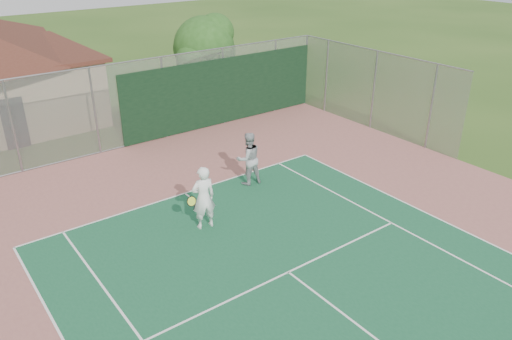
% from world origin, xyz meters
% --- Properties ---
extents(back_fence, '(20.08, 0.11, 3.53)m').
position_xyz_m(back_fence, '(2.11, 16.98, 1.67)').
color(back_fence, gray).
rests_on(back_fence, ground).
extents(side_fence_right, '(0.08, 9.00, 3.50)m').
position_xyz_m(side_fence_right, '(10.00, 12.50, 1.75)').
color(side_fence_right, gray).
rests_on(side_fence_right, ground).
extents(tree, '(3.39, 3.22, 4.73)m').
position_xyz_m(tree, '(5.28, 18.91, 3.11)').
color(tree, '#3C2515').
rests_on(tree, ground).
extents(player_white_front, '(1.11, 0.70, 1.98)m').
position_xyz_m(player_white_front, '(-0.58, 9.63, 0.99)').
color(player_white_front, white).
rests_on(player_white_front, ground).
extents(player_grey_back, '(1.02, 0.85, 1.90)m').
position_xyz_m(player_grey_back, '(2.20, 11.21, 0.95)').
color(player_grey_back, '#9FA2A4').
rests_on(player_grey_back, ground).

